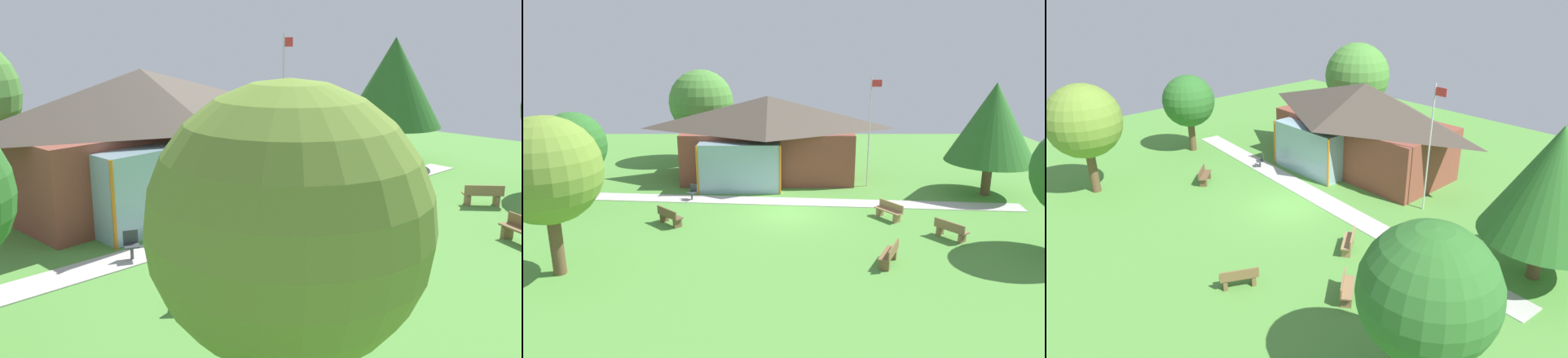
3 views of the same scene
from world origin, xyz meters
The scene contains 14 objects.
ground_plane centered at (0.00, 0.00, 0.00)m, with size 44.00×44.00×0.00m, color #54933D.
pavilion centered at (-1.30, 6.72, 2.70)m, with size 11.40×6.79×5.19m.
footpath centered at (0.00, 1.79, 0.01)m, with size 24.83×1.30×0.03m, color #BCB7B2.
flagpole centered at (4.83, 4.83, 3.54)m, with size 0.64×0.08×6.47m.
bench_mid_right centered at (4.94, -0.87, 0.40)m, with size 1.23×1.47×0.84m.
bench_mid_left centered at (-5.66, -1.65, 0.40)m, with size 1.39×1.35×0.84m.
bench_front_right centered at (3.91, -5.93, 0.40)m, with size 1.06×1.54×0.84m.
bench_lawn_far_right centered at (7.14, -3.37, 0.40)m, with size 1.28×1.45×0.84m.
patio_chair_west centered at (-5.26, 2.13, 0.42)m, with size 0.60×0.60×0.86m.
tree_far_east centered at (11.52, -5.01, 3.48)m, with size 3.90×3.90×5.44m.
tree_behind_pavilion_left centered at (-6.16, 11.69, 4.21)m, with size 4.61×4.61×6.53m.
tree_lawn_corner centered at (-8.65, -6.69, 3.99)m, with size 3.91×3.91×5.97m.
tree_east_hedge centered at (11.27, 3.11, 4.11)m, with size 4.87×4.87×6.32m.
tree_west_hedge centered at (-10.89, 0.67, 3.36)m, with size 3.35×3.35×5.06m.
Camera 3 is at (17.13, -14.47, 11.36)m, focal length 33.36 mm.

